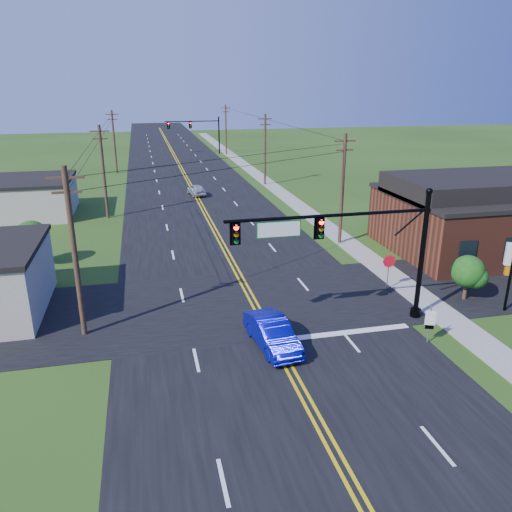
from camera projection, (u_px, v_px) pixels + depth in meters
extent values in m
plane|color=#234012|center=(316.00, 428.00, 19.41)|extent=(260.00, 260.00, 0.00)
cube|color=black|center=(189.00, 185.00, 65.43)|extent=(16.00, 220.00, 0.04)
cube|color=black|center=(251.00, 302.00, 30.45)|extent=(70.00, 10.00, 0.04)
cube|color=gray|center=(287.00, 197.00, 58.44)|extent=(2.00, 160.00, 0.08)
cylinder|color=black|center=(422.00, 258.00, 27.45)|extent=(0.28, 0.28, 7.20)
cylinder|color=black|center=(415.00, 313.00, 28.55)|extent=(0.60, 0.60, 0.50)
sphere|color=black|center=(429.00, 191.00, 26.24)|extent=(0.36, 0.36, 0.36)
cylinder|color=black|center=(330.00, 216.00, 25.40)|extent=(11.00, 0.18, 0.18)
cube|color=#055F14|center=(279.00, 229.00, 25.01)|extent=(2.30, 0.06, 0.85)
cylinder|color=black|center=(219.00, 134.00, 93.73)|extent=(0.28, 0.28, 7.20)
cylinder|color=black|center=(219.00, 152.00, 94.83)|extent=(0.60, 0.60, 0.50)
sphere|color=black|center=(219.00, 114.00, 92.52)|extent=(0.36, 0.36, 0.36)
cylinder|color=black|center=(192.00, 121.00, 91.89)|extent=(10.00, 0.18, 0.18)
cube|color=#055F14|center=(175.00, 125.00, 91.39)|extent=(2.30, 0.06, 0.85)
cube|color=maroon|center=(481.00, 223.00, 39.48)|extent=(14.00, 11.00, 4.40)
cube|color=black|center=(485.00, 194.00, 38.71)|extent=(14.20, 11.20, 0.30)
cube|color=beige|center=(10.00, 199.00, 49.82)|extent=(12.00, 9.00, 3.40)
cube|color=black|center=(6.00, 181.00, 49.21)|extent=(12.20, 9.20, 0.30)
cylinder|color=#372019|center=(75.00, 255.00, 25.13)|extent=(0.28, 0.28, 9.00)
cube|color=#372019|center=(65.00, 178.00, 23.85)|extent=(1.80, 0.12, 0.12)
cube|color=#372019|center=(67.00, 192.00, 24.08)|extent=(1.40, 0.12, 0.12)
cylinder|color=#372019|center=(104.00, 173.00, 48.15)|extent=(0.28, 0.28, 9.00)
cube|color=#372019|center=(99.00, 131.00, 46.86)|extent=(1.80, 0.12, 0.12)
cube|color=#372019|center=(100.00, 139.00, 47.09)|extent=(1.40, 0.12, 0.12)
cylinder|color=#372019|center=(114.00, 142.00, 73.00)|extent=(0.28, 0.28, 9.00)
cube|color=#372019|center=(112.00, 114.00, 71.72)|extent=(1.80, 0.12, 0.12)
cube|color=#372019|center=(112.00, 119.00, 71.95)|extent=(1.40, 0.12, 0.12)
cylinder|color=#372019|center=(342.00, 190.00, 40.26)|extent=(0.28, 0.28, 9.00)
cube|color=#372019|center=(345.00, 141.00, 38.97)|extent=(1.80, 0.12, 0.12)
cube|color=#372019|center=(345.00, 150.00, 39.20)|extent=(1.40, 0.12, 0.12)
cylinder|color=#372019|center=(265.00, 150.00, 64.19)|extent=(0.28, 0.28, 9.00)
cube|color=#372019|center=(265.00, 119.00, 62.91)|extent=(1.80, 0.12, 0.12)
cube|color=#372019|center=(265.00, 125.00, 63.14)|extent=(1.40, 0.12, 0.12)
cylinder|color=#372019|center=(226.00, 130.00, 91.81)|extent=(0.28, 0.28, 9.00)
cube|color=#372019|center=(226.00, 108.00, 90.53)|extent=(1.80, 0.12, 0.12)
cube|color=#372019|center=(226.00, 112.00, 90.76)|extent=(1.40, 0.12, 0.12)
cylinder|color=#372019|center=(386.00, 217.00, 46.42)|extent=(0.24, 0.24, 1.85)
sphere|color=#1B4210|center=(388.00, 199.00, 45.87)|extent=(3.00, 3.00, 3.00)
cylinder|color=#372019|center=(465.00, 290.00, 30.69)|extent=(0.24, 0.24, 1.32)
sphere|color=#1B4210|center=(468.00, 271.00, 30.29)|extent=(2.00, 2.00, 2.00)
cylinder|color=#372019|center=(35.00, 255.00, 36.45)|extent=(0.24, 0.24, 1.54)
sphere|color=#1B4210|center=(32.00, 237.00, 35.99)|extent=(2.40, 2.40, 2.40)
imported|color=#060995|center=(272.00, 334.00, 25.09)|extent=(2.14, 4.73, 1.51)
imported|color=silver|center=(197.00, 190.00, 59.25)|extent=(2.17, 4.05, 1.31)
cylinder|color=slate|center=(429.00, 324.00, 25.41)|extent=(0.09, 0.09, 2.11)
cube|color=white|center=(431.00, 313.00, 25.18)|extent=(0.50, 0.21, 0.29)
cube|color=white|center=(430.00, 320.00, 25.31)|extent=(0.50, 0.21, 0.53)
cube|color=black|center=(429.00, 327.00, 25.43)|extent=(0.41, 0.18, 0.21)
cylinder|color=slate|center=(388.00, 274.00, 32.00)|extent=(0.08, 0.08, 2.24)
cylinder|color=red|center=(389.00, 261.00, 31.69)|extent=(0.85, 0.12, 0.85)
cylinder|color=black|center=(510.00, 279.00, 28.72)|extent=(0.20, 0.20, 4.00)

